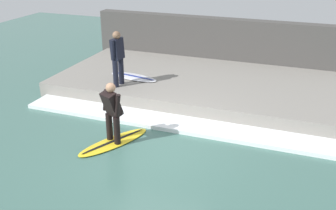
{
  "coord_description": "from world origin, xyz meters",
  "views": [
    {
      "loc": [
        -7.69,
        -3.2,
        4.64
      ],
      "look_at": [
        0.88,
        0.0,
        0.7
      ],
      "focal_mm": 42.0,
      "sensor_mm": 36.0,
      "label": 1
    }
  ],
  "objects_px": {
    "surfer_riding": "(112,110)",
    "surfer_waiting_near": "(118,56)",
    "surfboard_waiting_near": "(134,77)",
    "surfboard_riding": "(114,142)"
  },
  "relations": [
    {
      "from": "surfboard_riding",
      "to": "surfer_waiting_near",
      "type": "bearing_deg",
      "value": 24.07
    },
    {
      "from": "surfboard_riding",
      "to": "surfer_waiting_near",
      "type": "height_order",
      "value": "surfer_waiting_near"
    },
    {
      "from": "surfer_riding",
      "to": "surfboard_waiting_near",
      "type": "distance_m",
      "value": 3.54
    },
    {
      "from": "surfboard_riding",
      "to": "surfboard_waiting_near",
      "type": "relative_size",
      "value": 1.15
    },
    {
      "from": "surfboard_riding",
      "to": "surfboard_waiting_near",
      "type": "height_order",
      "value": "surfboard_waiting_near"
    },
    {
      "from": "surfer_riding",
      "to": "surfer_waiting_near",
      "type": "distance_m",
      "value": 2.88
    },
    {
      "from": "surfboard_riding",
      "to": "surfer_riding",
      "type": "xyz_separation_m",
      "value": [
        0.0,
        -0.0,
        0.86
      ]
    },
    {
      "from": "surfboard_waiting_near",
      "to": "surfboard_riding",
      "type": "bearing_deg",
      "value": -162.94
    },
    {
      "from": "surfboard_riding",
      "to": "surfer_riding",
      "type": "distance_m",
      "value": 0.86
    },
    {
      "from": "surfer_riding",
      "to": "surfboard_waiting_near",
      "type": "xyz_separation_m",
      "value": [
        3.36,
        1.03,
        -0.41
      ]
    }
  ]
}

